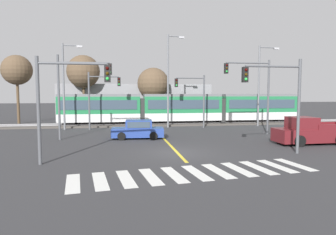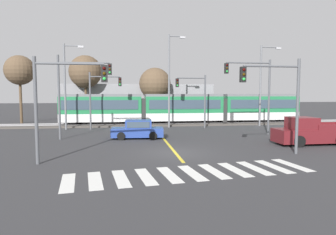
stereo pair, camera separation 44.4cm
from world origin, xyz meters
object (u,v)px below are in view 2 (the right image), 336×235
object	(u,v)px
traffic_light_mid_left	(76,85)
street_lamp_east	(262,81)
traffic_light_mid_right	(255,85)
street_lamp_centre	(170,76)
light_rail_tram	(183,107)
bare_tree_east	(155,84)
traffic_light_far_left	(101,92)
bare_tree_far_west	(20,71)
bare_tree_west	(85,72)
street_lamp_west	(67,81)
pickup_truck	(310,133)
traffic_light_far_right	(195,93)
traffic_light_near_right	(278,92)
traffic_light_near_left	(62,92)
sedan_crossing	(138,130)

from	to	relation	value
traffic_light_mid_left	street_lamp_east	distance (m)	20.34
traffic_light_mid_right	street_lamp_centre	bearing A→B (deg)	134.78
light_rail_tram	bare_tree_east	xyz separation A→B (m)	(-2.88, 4.85, 2.92)
traffic_light_far_left	bare_tree_far_west	xyz separation A→B (m)	(-10.28, 7.78, 2.64)
bare_tree_west	traffic_light_mid_left	bearing A→B (deg)	-85.46
traffic_light_mid_right	bare_tree_far_west	world-z (taller)	bare_tree_far_west
street_lamp_centre	bare_tree_west	size ratio (longest dim) A/B	1.17
traffic_light_mid_right	street_lamp_west	xyz separation A→B (m)	(-17.25, 6.19, 0.42)
street_lamp_east	bare_tree_east	world-z (taller)	street_lamp_east
street_lamp_west	pickup_truck	bearing A→B (deg)	-31.32
street_lamp_east	bare_tree_west	bearing A→B (deg)	159.29
traffic_light_far_right	traffic_light_near_right	world-z (taller)	traffic_light_near_right
traffic_light_near_left	street_lamp_west	bearing A→B (deg)	99.69
traffic_light_far_right	traffic_light_near_left	world-z (taller)	traffic_light_far_right
traffic_light_near_right	bare_tree_east	size ratio (longest dim) A/B	0.82
bare_tree_west	sedan_crossing	bearing A→B (deg)	-68.24
pickup_truck	traffic_light_far_right	xyz separation A→B (m)	(-5.98, 11.14, 2.90)
traffic_light_far_right	street_lamp_west	size ratio (longest dim) A/B	0.65
traffic_light_mid_left	bare_tree_far_west	xyz separation A→B (m)	(-8.87, 14.11, 2.07)
light_rail_tram	street_lamp_east	size ratio (longest dim) A/B	3.11
bare_tree_far_west	traffic_light_far_left	bearing A→B (deg)	-37.13
traffic_light_mid_right	sedan_crossing	bearing A→B (deg)	-175.48
traffic_light_near_right	traffic_light_mid_left	size ratio (longest dim) A/B	0.86
traffic_light_mid_left	street_lamp_east	world-z (taller)	street_lamp_east
traffic_light_near_right	street_lamp_centre	distance (m)	15.82
light_rail_tram	bare_tree_east	distance (m)	6.35
traffic_light_mid_left	street_lamp_centre	xyz separation A→B (m)	(8.65, 7.19, 1.13)
street_lamp_east	bare_tree_west	size ratio (longest dim) A/B	1.06
street_lamp_west	bare_tree_west	bearing A→B (deg)	84.04
traffic_light_near_left	traffic_light_mid_left	xyz separation A→B (m)	(-0.60, 8.55, 0.64)
bare_tree_far_west	street_lamp_west	bearing A→B (deg)	-47.03
traffic_light_far_right	bare_tree_east	bearing A→B (deg)	111.69
sedan_crossing	traffic_light_far_right	size ratio (longest dim) A/B	0.76
traffic_light_far_right	traffic_light_mid_left	distance (m)	12.78
traffic_light_far_right	traffic_light_mid_right	bearing A→B (deg)	-54.24
traffic_light_far_right	street_lamp_west	world-z (taller)	street_lamp_west
light_rail_tram	traffic_light_mid_right	distance (m)	10.77
pickup_truck	bare_tree_west	size ratio (longest dim) A/B	0.64
sedan_crossing	traffic_light_near_right	bearing A→B (deg)	-43.54
street_lamp_west	street_lamp_centre	xyz separation A→B (m)	(10.65, 0.45, 0.63)
light_rail_tram	street_lamp_east	xyz separation A→B (m)	(8.44, -2.86, 3.06)
sedan_crossing	street_lamp_east	size ratio (longest dim) A/B	0.48
bare_tree_west	traffic_light_far_left	bearing A→B (deg)	-72.95
traffic_light_mid_left	bare_tree_far_west	world-z (taller)	bare_tree_far_west
sedan_crossing	street_lamp_west	xyz separation A→B (m)	(-6.83, 7.02, 4.19)
bare_tree_west	traffic_light_mid_right	bearing A→B (deg)	-40.86
traffic_light_far_right	bare_tree_far_west	size ratio (longest dim) A/B	0.68
bare_tree_east	pickup_truck	bearing A→B (deg)	-64.54
pickup_truck	bare_tree_west	bearing A→B (deg)	132.96
bare_tree_west	street_lamp_west	bearing A→B (deg)	-95.96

